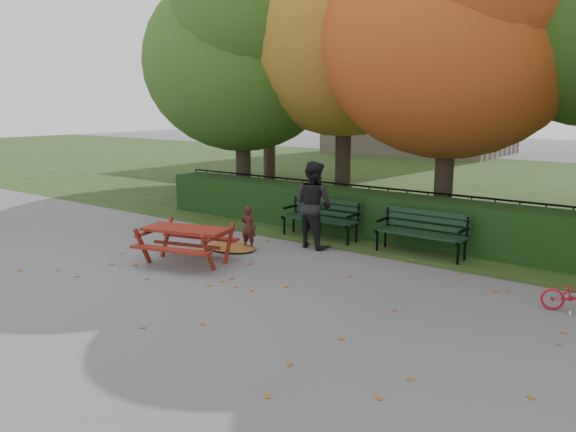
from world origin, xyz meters
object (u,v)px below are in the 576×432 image
Objects in this scene: picnic_table at (186,236)px; adult at (313,204)px; tree_b at (352,9)px; child at (248,228)px; tree_f at (272,23)px; bench_right at (422,229)px; tree_c at (463,17)px; bench_left at (322,215)px; tree_a at (245,47)px.

picnic_table is 2.77m from adult.
tree_b is 6.92m from child.
bench_right is (8.23, -5.54, -5.17)m from tree_f.
picnic_table is at bearing -118.66° from tree_c.
tree_f is 10.37m from child.
tree_f is 9.56m from bench_left.
child is at bearing 65.18° from picnic_table.
tree_a is 4.12× the size of adult.
tree_a is 0.81× the size of tree_f.
adult is (1.20, 2.47, 0.37)m from picnic_table.
child is (-2.78, -4.03, -4.37)m from tree_c.
tree_f is (-7.97, 3.28, 0.87)m from tree_c.
bench_left is at bearing -59.86° from adult.
adult is (4.20, -2.68, -3.61)m from tree_a.
tree_b is (2.74, 1.17, 0.88)m from tree_a.
tree_b is 9.61× the size of child.
tree_c is at bearing 3.65° from tree_a.
tree_f reaches higher than bench_right.
tree_a is 0.85× the size of tree_b.
tree_a is 8.18× the size of child.
bench_left is 0.99× the size of adult.
tree_f is 11.34m from picnic_table.
tree_f is at bearing 152.01° from tree_b.
tree_b is 6.76m from bench_right.
picnic_table is 2.07× the size of child.
tree_a is at bearing -23.72° from adult.
tree_b is 4.88× the size of bench_right.
tree_f is 4.85× the size of picnic_table.
tree_c is 8.66m from tree_f.
child is (0.50, -4.81, -4.95)m from tree_b.
tree_f is 10.04× the size of child.
tree_a is at bearing -176.35° from tree_c.
tree_c is 4.41× the size of adult.
tree_b is 4.88× the size of bench_left.
child is 0.50× the size of adult.
bench_right is at bearing -33.92° from tree_f.
tree_c reaches higher than bench_left.
child reaches higher than bench_left.
tree_c is 5.29m from adult.
tree_a is at bearing -62.02° from tree_f.
bench_right is at bearing -150.22° from adult.
tree_a is 7.69m from bench_right.
bench_right reaches higher than picnic_table.
child is (3.24, -3.64, -4.06)m from tree_a.
child is 1.43m from adult.
adult is at bearing -45.88° from tree_f.
picnic_table is (4.94, -8.81, -5.16)m from tree_f.
tree_b is 1.10× the size of tree_c.
tree_c is 4.44× the size of bench_left.
tree_a is 4.16× the size of bench_right.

